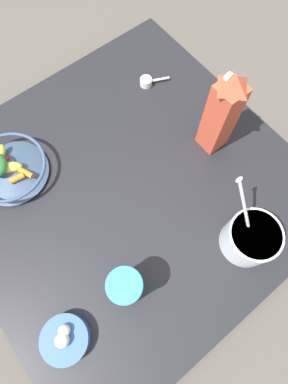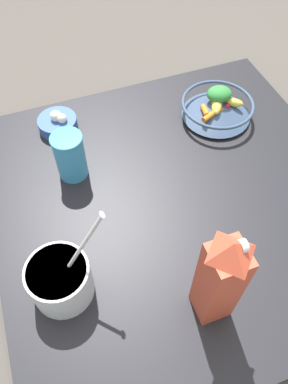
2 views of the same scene
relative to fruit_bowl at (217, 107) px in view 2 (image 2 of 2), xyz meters
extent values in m
plane|color=#4C4742|center=(-0.25, 0.24, -0.07)|extent=(6.00, 6.00, 0.00)
cube|color=black|center=(-0.25, 0.24, -0.05)|extent=(0.97, 0.97, 0.03)
cylinder|color=#384C6B|center=(0.00, 0.00, -0.03)|extent=(0.12, 0.12, 0.01)
cone|color=#384C6B|center=(0.00, 0.00, -0.01)|extent=(0.21, 0.21, 0.04)
torus|color=#384C6B|center=(0.00, 0.00, 0.02)|extent=(0.22, 0.22, 0.01)
ellipsoid|color=#EFD64C|center=(-0.01, -0.05, 0.01)|extent=(0.05, 0.06, 0.03)
ellipsoid|color=#EFD64C|center=(0.00, 0.01, 0.01)|extent=(0.08, 0.07, 0.03)
cylinder|color=orange|center=(-0.03, 0.04, 0.00)|extent=(0.04, 0.06, 0.02)
cylinder|color=orange|center=(0.00, 0.00, 0.00)|extent=(0.05, 0.03, 0.01)
cylinder|color=orange|center=(0.00, 0.05, 0.00)|extent=(0.04, 0.02, 0.02)
sphere|color=red|center=(0.01, -0.04, 0.00)|extent=(0.01, 0.01, 0.01)
sphere|color=red|center=(-0.01, -0.03, 0.00)|extent=(0.02, 0.02, 0.02)
sphere|color=red|center=(0.01, -0.02, 0.00)|extent=(0.01, 0.01, 0.01)
ellipsoid|color=#2D7F38|center=(0.02, -0.01, 0.03)|extent=(0.08, 0.09, 0.04)
cube|color=#CC4C33|center=(-0.54, 0.29, 0.09)|extent=(0.07, 0.07, 0.25)
pyramid|color=#CC4C33|center=(-0.54, 0.29, 0.23)|extent=(0.07, 0.07, 0.04)
cylinder|color=white|center=(-0.54, 0.27, 0.23)|extent=(0.02, 0.01, 0.02)
cylinder|color=silver|center=(-0.40, 0.58, 0.02)|extent=(0.14, 0.14, 0.11)
cylinder|color=white|center=(-0.40, 0.58, 0.06)|extent=(0.13, 0.13, 0.02)
cylinder|color=silver|center=(-0.39, 0.52, 0.11)|extent=(0.01, 0.12, 0.19)
ellipsoid|color=silver|center=(-0.39, 0.47, 0.21)|extent=(0.02, 0.01, 0.01)
cylinder|color=#3893C6|center=(-0.07, 0.48, 0.03)|extent=(0.08, 0.08, 0.14)
torus|color=#3893C6|center=(-0.07, 0.48, 0.10)|extent=(0.09, 0.09, 0.01)
cylinder|color=#3356A3|center=(0.12, 0.48, -0.02)|extent=(0.12, 0.12, 0.04)
sphere|color=silver|center=(0.12, 0.48, 0.01)|extent=(0.03, 0.03, 0.03)
sphere|color=silver|center=(0.11, 0.46, 0.01)|extent=(0.03, 0.03, 0.03)
camera|label=1|loc=(-0.08, 0.54, 0.79)|focal=28.00mm
camera|label=2|loc=(-0.76, 0.52, 0.78)|focal=35.00mm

